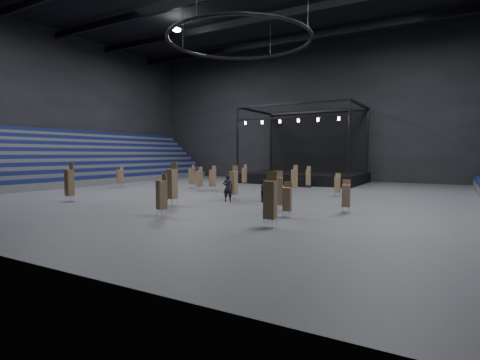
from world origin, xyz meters
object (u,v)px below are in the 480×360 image
Objects in this scene: chair_stack_15 at (279,190)px; chair_stack_9 at (192,176)px; chair_stack_7 at (308,177)px; chair_stack_13 at (346,195)px; flight_case_left at (269,183)px; chair_stack_3 at (270,199)px; man_center at (228,188)px; chair_stack_10 at (120,176)px; chair_stack_5 at (69,182)px; chair_stack_6 at (244,175)px; chair_stack_12 at (172,183)px; flight_case_right at (305,183)px; chair_stack_2 at (294,178)px; crew_member at (265,190)px; flight_case_mid at (302,182)px; chair_stack_4 at (337,184)px; chair_stack_0 at (199,178)px; chair_stack_11 at (213,178)px; stage at (305,170)px; chair_stack_8 at (287,199)px; chair_stack_1 at (234,182)px; chair_stack_14 at (162,194)px.

chair_stack_9 is at bearing 123.90° from chair_stack_15.
chair_stack_7 is 15.60m from chair_stack_13.
chair_stack_7 reaches higher than flight_case_left.
chair_stack_3 reaches higher than man_center.
chair_stack_13 is at bearing 0.30° from chair_stack_15.
chair_stack_10 reaches higher than flight_case_left.
chair_stack_9 is at bearing 88.23° from chair_stack_5.
chair_stack_6 is 0.79× the size of chair_stack_12.
chair_stack_9 is (-9.77, -6.67, 0.83)m from flight_case_right.
chair_stack_2 is 7.86m from crew_member.
flight_case_right is 0.41× the size of chair_stack_12.
flight_case_mid is 19.06m from chair_stack_10.
flight_case_left is 0.85× the size of flight_case_right.
chair_stack_10 is 0.90× the size of chair_stack_15.
chair_stack_12 reaches higher than chair_stack_4.
chair_stack_2 reaches higher than chair_stack_10.
chair_stack_13 is at bearing -50.35° from flight_case_left.
chair_stack_0 is 1.29m from chair_stack_11.
chair_stack_8 is (8.19, -25.18, -0.41)m from stage.
chair_stack_3 is at bearing 117.13° from man_center.
chair_stack_0 is (-7.34, -8.71, 0.80)m from flight_case_right.
chair_stack_1 is at bearing -93.52° from chair_stack_2.
chair_stack_14 is at bearing -90.25° from flight_case_mid.
man_center is (-6.45, 4.24, -0.04)m from chair_stack_8.
chair_stack_4 is at bearing 87.46° from chair_stack_3.
chair_stack_6 is 13.13m from chair_stack_10.
chair_stack_1 is at bearing -36.18° from chair_stack_11.
chair_stack_4 is at bearing 10.61° from chair_stack_11.
man_center is at bearing 127.69° from chair_stack_3.
flight_case_left is at bearing 143.17° from chair_stack_4.
chair_stack_15 reaches higher than man_center.
chair_stack_2 is 1.04× the size of chair_stack_9.
chair_stack_5 is 1.45× the size of chair_stack_8.
stage is at bearing 110.25° from flight_case_right.
chair_stack_10 is (-5.57, 9.86, -0.26)m from chair_stack_5.
chair_stack_3 reaches higher than chair_stack_6.
chair_stack_12 reaches higher than chair_stack_7.
chair_stack_13 is 0.83× the size of chair_stack_14.
chair_stack_3 reaches higher than flight_case_mid.
chair_stack_10 is at bearing -160.89° from chair_stack_7.
chair_stack_7 is (8.19, 7.23, -0.03)m from chair_stack_0.
chair_stack_4 reaches higher than flight_case_left.
chair_stack_9 is at bearing 131.39° from chair_stack_3.
chair_stack_13 reaches higher than crew_member.
chair_stack_15 reaches higher than chair_stack_9.
chair_stack_9 is 1.01× the size of chair_stack_11.
chair_stack_12 is at bearing 119.05° from crew_member.
flight_case_left is 13.06m from crew_member.
chair_stack_0 reaches higher than man_center.
chair_stack_15 is at bearing -46.06° from chair_stack_6.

